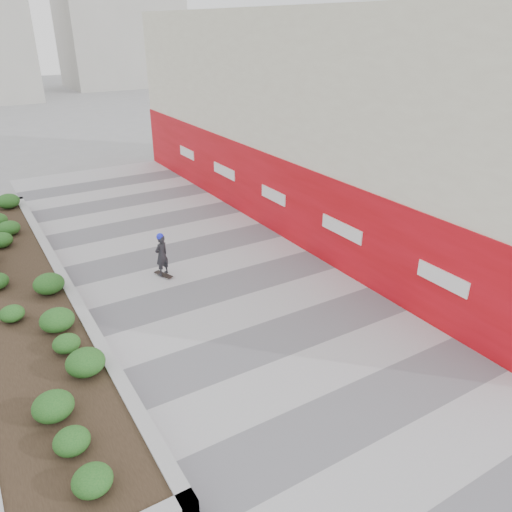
{
  "coord_description": "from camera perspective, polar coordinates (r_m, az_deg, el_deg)",
  "views": [
    {
      "loc": [
        -6.11,
        -7.23,
        7.5
      ],
      "look_at": [
        0.98,
        4.41,
        1.1
      ],
      "focal_mm": 35.0,
      "sensor_mm": 36.0,
      "label": 1
    }
  ],
  "objects": [
    {
      "name": "planter",
      "position": [
        15.91,
        -25.69,
        -4.0
      ],
      "size": [
        3.0,
        18.0,
        0.9
      ],
      "color": "#9E9EA0",
      "rests_on": "ground"
    },
    {
      "name": "skateboarder",
      "position": [
        16.2,
        -10.73,
        0.13
      ],
      "size": [
        0.58,
        0.74,
        1.51
      ],
      "rotation": [
        0.0,
        0.0,
        0.36
      ],
      "color": "beige",
      "rests_on": "ground"
    },
    {
      "name": "walkway",
      "position": [
        14.08,
        -0.41,
        -7.01
      ],
      "size": [
        8.0,
        36.0,
        0.01
      ],
      "primitive_type": "cube",
      "color": "#A8A8AD",
      "rests_on": "ground"
    },
    {
      "name": "manhole_cover",
      "position": [
        14.3,
        1.32,
        -6.46
      ],
      "size": [
        0.44,
        0.44,
        0.01
      ],
      "primitive_type": "cylinder",
      "color": "#595654",
      "rests_on": "ground"
    },
    {
      "name": "building",
      "position": [
        21.13,
        7.75,
        15.35
      ],
      "size": [
        6.04,
        24.08,
        8.0
      ],
      "color": "beige",
      "rests_on": "ground"
    },
    {
      "name": "ground",
      "position": [
        12.08,
        7.14,
        -13.47
      ],
      "size": [
        160.0,
        160.0,
        0.0
      ],
      "primitive_type": "plane",
      "color": "gray",
      "rests_on": "ground"
    }
  ]
}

